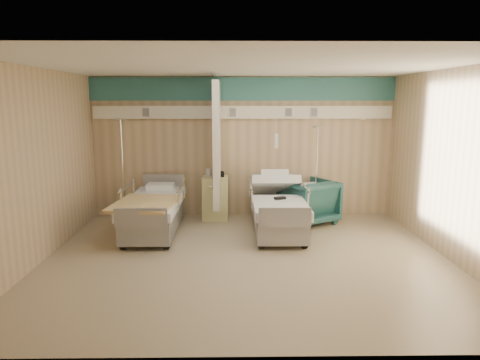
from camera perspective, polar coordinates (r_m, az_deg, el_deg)
name	(u,v)px	position (r m, az deg, el deg)	size (l,w,h in m)	color
ground	(246,258)	(6.51, 0.82, -10.40)	(6.00, 5.00, 0.00)	gray
room_walls	(244,133)	(6.35, 0.52, 6.34)	(6.04, 5.04, 2.82)	tan
bed_right	(278,215)	(7.69, 5.04, -4.67)	(1.00, 2.16, 0.63)	silver
bed_left	(154,215)	(7.78, -11.36, -4.66)	(1.00, 2.16, 0.63)	silver
bedside_cabinet	(215,198)	(8.50, -3.31, -2.40)	(0.50, 0.48, 0.85)	#D3CE84
visitor_armchair	(308,201)	(8.33, 9.09, -2.82)	(0.90, 0.93, 0.84)	#1E4D4C
waffle_blanket	(309,178)	(8.21, 9.18, 0.26)	(0.63, 0.56, 0.07)	white
iv_stand_right	(315,201)	(8.53, 10.02, -2.81)	(0.33, 0.33, 1.85)	silver
iv_stand_left	(124,199)	(8.76, -15.17, -2.49)	(0.36, 0.36, 1.99)	silver
call_remote	(280,198)	(7.49, 5.36, -2.42)	(0.20, 0.09, 0.04)	black
tan_blanket	(145,203)	(7.27, -12.50, -3.04)	(0.99, 1.24, 0.04)	tan
toiletry_bag	(219,174)	(8.40, -2.87, 0.78)	(0.19, 0.12, 0.11)	black
white_cup	(209,173)	(8.50, -4.21, 1.00)	(0.10, 0.10, 0.14)	white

